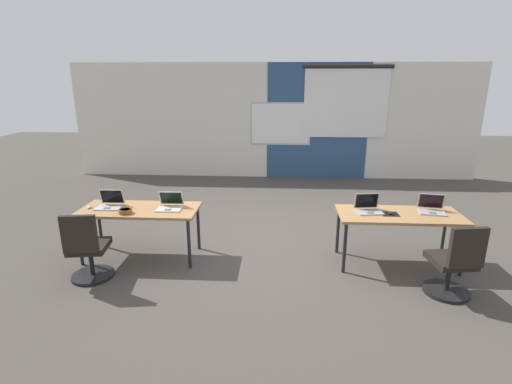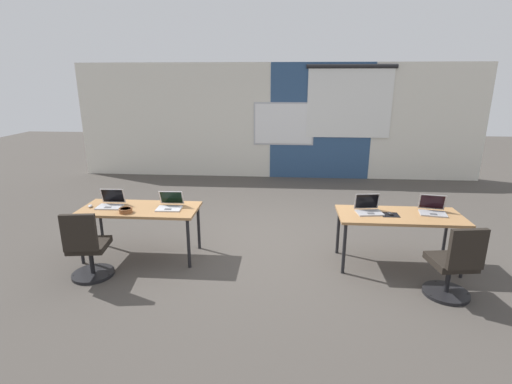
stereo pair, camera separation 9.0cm
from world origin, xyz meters
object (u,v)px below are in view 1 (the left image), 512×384
at_px(chair_near_right_end, 454,266).
at_px(laptop_near_right_inner, 368,208).
at_px(desk_near_right, 399,218).
at_px(laptop_near_left_inner, 170,205).
at_px(chair_near_left_end, 88,252).
at_px(mouse_near_right_inner, 390,213).
at_px(mouse_near_left_end, 89,207).
at_px(laptop_near_left_end, 110,204).
at_px(snack_bowl, 125,211).
at_px(laptop_near_right_end, 432,208).
at_px(desk_near_left, 140,212).

height_order(chair_near_right_end, laptop_near_right_inner, laptop_near_right_inner).
bearing_deg(desk_near_right, chair_near_right_end, -63.09).
height_order(chair_near_right_end, laptop_near_left_inner, laptop_near_left_inner).
bearing_deg(chair_near_left_end, mouse_near_right_inner, -177.99).
xyz_separation_m(mouse_near_left_end, mouse_near_right_inner, (4.05, -0.00, 0.00)).
bearing_deg(laptop_near_right_inner, laptop_near_left_end, 172.48).
bearing_deg(mouse_near_right_inner, desk_near_right, 11.98).
xyz_separation_m(chair_near_left_end, snack_bowl, (0.32, 0.47, 0.38)).
bearing_deg(laptop_near_left_inner, laptop_near_right_end, -0.84).
distance_m(laptop_near_left_inner, mouse_near_right_inner, 2.94).
bearing_deg(mouse_near_left_end, chair_near_left_end, -68.63).
xyz_separation_m(chair_near_left_end, chair_near_right_end, (4.34, -0.11, 0.00)).
bearing_deg(desk_near_left, laptop_near_left_inner, 2.94).
distance_m(desk_near_left, desk_near_right, 3.50).
xyz_separation_m(laptop_near_left_end, chair_near_right_end, (4.33, -0.83, -0.39)).
height_order(desk_near_left, laptop_near_left_inner, laptop_near_left_inner).
bearing_deg(laptop_near_right_inner, laptop_near_left_inner, 172.81).
relative_size(laptop_near_left_end, chair_near_left_end, 0.37).
xyz_separation_m(desk_near_right, laptop_near_right_inner, (-0.40, 0.06, 0.11)).
bearing_deg(laptop_near_right_end, mouse_near_right_inner, -157.82).
height_order(desk_near_right, laptop_near_right_end, laptop_near_right_end).
bearing_deg(desk_near_left, desk_near_right, 0.00).
height_order(desk_near_left, desk_near_right, same).
bearing_deg(chair_near_right_end, laptop_near_right_end, -100.50).
relative_size(mouse_near_left_end, laptop_near_right_end, 0.30).
bearing_deg(laptop_near_left_end, mouse_near_right_inner, -2.91).
xyz_separation_m(desk_near_left, laptop_near_right_inner, (3.10, 0.06, 0.11)).
relative_size(laptop_near_left_end, snack_bowl, 1.92).
bearing_deg(chair_near_right_end, snack_bowl, -16.64).
distance_m(desk_near_left, snack_bowl, 0.25).
distance_m(laptop_near_left_end, mouse_near_right_inner, 3.79).
bearing_deg(laptop_near_left_inner, laptop_near_left_end, 177.31).
height_order(desk_near_right, chair_near_left_end, chair_near_left_end).
xyz_separation_m(mouse_near_right_inner, snack_bowl, (-3.47, -0.18, 0.01)).
bearing_deg(laptop_near_left_inner, snack_bowl, -158.51).
xyz_separation_m(chair_near_left_end, laptop_near_right_end, (4.37, 0.78, 0.39)).
relative_size(mouse_near_left_end, mouse_near_right_inner, 1.02).
distance_m(chair_near_right_end, laptop_near_right_inner, 1.24).
xyz_separation_m(laptop_near_left_end, snack_bowl, (0.31, -0.24, -0.01)).
distance_m(laptop_near_right_end, snack_bowl, 4.06).
relative_size(desk_near_left, mouse_near_left_end, 14.25).
bearing_deg(mouse_near_right_inner, laptop_near_left_end, 179.09).
bearing_deg(desk_near_left, laptop_near_left_end, 175.75).
bearing_deg(laptop_near_left_end, chair_near_right_end, -12.85).
distance_m(desk_near_right, chair_near_right_end, 0.94).
relative_size(desk_near_left, mouse_near_right_inner, 14.57).
bearing_deg(snack_bowl, desk_near_left, 62.49).
bearing_deg(mouse_near_right_inner, laptop_near_right_inner, 162.19).
xyz_separation_m(desk_near_left, mouse_near_right_inner, (3.36, -0.03, 0.08)).
height_order(chair_near_right_end, mouse_near_right_inner, chair_near_right_end).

